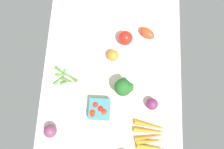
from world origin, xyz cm
name	(u,v)px	position (x,y,z in cm)	size (l,w,h in cm)	color
tablecloth	(112,76)	(0.00, 0.00, 1.00)	(104.00, 76.00, 2.00)	beige
broccoli_head	(124,87)	(7.71, 6.34, 9.39)	(9.75, 9.73, 12.10)	#94C789
bell_pepper_red	(125,38)	(-20.61, 6.42, 6.28)	(7.92, 7.92, 8.55)	red
carrot_bunch	(151,138)	(32.12, 21.67, 3.32)	(18.01, 17.98, 2.97)	orange
red_onion_center	(152,104)	(15.03, 21.68, 5.07)	(6.14, 6.14, 6.14)	#782858
okra_pile	(65,78)	(2.96, -25.49, 2.89)	(10.47, 13.61, 2.00)	#517F31
berry_basket	(99,110)	(19.26, -5.56, 4.89)	(10.86, 10.86, 6.20)	teal
heirloom_tomato_orange	(114,56)	(-10.42, 0.32, 5.16)	(6.33, 6.33, 6.33)	orange
roma_tomato	(147,33)	(-24.94, 18.69, 4.68)	(9.22, 5.37, 5.37)	#E24423
red_onion_near_basket	(50,131)	(31.33, -29.58, 5.29)	(6.58, 6.58, 6.58)	#76385B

